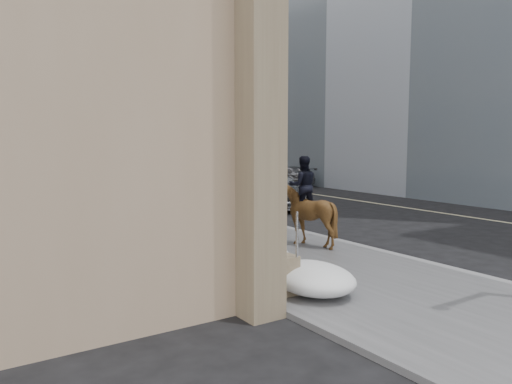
# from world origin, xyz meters

# --- Properties ---
(ground) EXTENTS (140.00, 140.00, 0.00)m
(ground) POSITION_xyz_m (0.00, 0.00, 0.00)
(ground) COLOR black
(ground) RESTS_ON ground
(sidewalk) EXTENTS (5.00, 80.00, 0.12)m
(sidewalk) POSITION_xyz_m (0.00, 10.00, 0.06)
(sidewalk) COLOR #48484B
(sidewalk) RESTS_ON ground
(curb) EXTENTS (0.24, 80.00, 0.12)m
(curb) POSITION_xyz_m (2.62, 10.00, 0.06)
(curb) COLOR slate
(curb) RESTS_ON ground
(lane_line) EXTENTS (0.15, 70.00, 0.01)m
(lane_line) POSITION_xyz_m (10.50, 10.00, 0.01)
(lane_line) COLOR #BFB78C
(lane_line) RESTS_ON ground
(far_podium) EXTENTS (2.00, 80.00, 4.00)m
(far_podium) POSITION_xyz_m (15.50, 10.00, 2.00)
(far_podium) COLOR brown
(far_podium) RESTS_ON ground
(bg_building_mid) EXTENTS (30.00, 12.00, 28.00)m
(bg_building_mid) POSITION_xyz_m (4.00, 60.00, 14.00)
(bg_building_mid) COLOR slate
(bg_building_mid) RESTS_ON ground
(streetlight_mid) EXTENTS (1.71, 0.24, 8.00)m
(streetlight_mid) POSITION_xyz_m (2.74, 14.00, 4.58)
(streetlight_mid) COLOR #2D2D30
(streetlight_mid) RESTS_ON ground
(streetlight_far) EXTENTS (1.71, 0.24, 8.00)m
(streetlight_far) POSITION_xyz_m (2.74, 34.00, 4.58)
(streetlight_far) COLOR #2D2D30
(streetlight_far) RESTS_ON ground
(traffic_signal) EXTENTS (4.10, 0.22, 6.00)m
(traffic_signal) POSITION_xyz_m (2.07, 22.00, 4.00)
(traffic_signal) COLOR #2D2D30
(traffic_signal) RESTS_ON ground
(snow_bank) EXTENTS (1.70, 18.10, 0.76)m
(snow_bank) POSITION_xyz_m (-1.42, 8.11, 0.47)
(snow_bank) COLOR white
(snow_bank) RESTS_ON sidewalk
(mounted_horse_left) EXTENTS (1.56, 2.52, 2.65)m
(mounted_horse_left) POSITION_xyz_m (-0.50, 1.51, 1.17)
(mounted_horse_left) COLOR #492E16
(mounted_horse_left) RESTS_ON sidewalk
(mounted_horse_right) EXTENTS (2.00, 2.09, 2.57)m
(mounted_horse_right) POSITION_xyz_m (1.30, 1.53, 1.17)
(mounted_horse_right) COLOR #432B13
(mounted_horse_right) RESTS_ON sidewalk
(pedestrian) EXTENTS (1.06, 0.69, 1.67)m
(pedestrian) POSITION_xyz_m (-0.26, 2.44, 0.95)
(pedestrian) COLOR black
(pedestrian) RESTS_ON sidewalk
(car_silver) EXTENTS (3.50, 4.98, 1.57)m
(car_silver) POSITION_xyz_m (5.68, 8.84, 0.79)
(car_silver) COLOR #93969A
(car_silver) RESTS_ON ground
(car_grey) EXTENTS (2.08, 4.49, 1.27)m
(car_grey) POSITION_xyz_m (12.41, 17.07, 0.63)
(car_grey) COLOR slate
(car_grey) RESTS_ON ground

